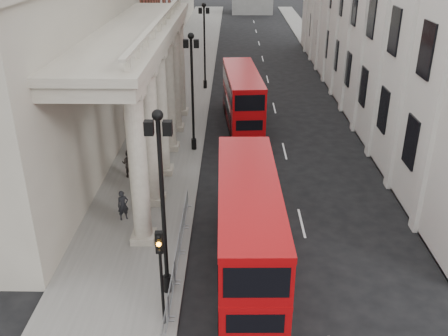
# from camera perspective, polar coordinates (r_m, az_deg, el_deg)

# --- Properties ---
(sidewalk_west) EXTENTS (6.00, 140.00, 0.12)m
(sidewalk_west) POSITION_cam_1_polar(r_m,az_deg,el_deg) (46.00, -5.55, 6.98)
(sidewalk_west) COLOR slate
(sidewalk_west) RESTS_ON ground
(sidewalk_east) EXTENTS (3.00, 140.00, 0.12)m
(sidewalk_east) POSITION_cam_1_polar(r_m,az_deg,el_deg) (47.10, 14.97, 6.67)
(sidewalk_east) COLOR slate
(sidewalk_east) RESTS_ON ground
(kerb) EXTENTS (0.20, 140.00, 0.14)m
(kerb) POSITION_cam_1_polar(r_m,az_deg,el_deg) (45.76, -1.85, 7.00)
(kerb) COLOR slate
(kerb) RESTS_ON ground
(portico_building) EXTENTS (9.00, 28.00, 12.00)m
(portico_building) POSITION_cam_1_polar(r_m,az_deg,el_deg) (34.89, -20.64, 9.80)
(portico_building) COLOR gray
(portico_building) RESTS_ON ground
(lamp_post_south) EXTENTS (1.05, 0.44, 8.32)m
(lamp_post_south) POSITION_cam_1_polar(r_m,az_deg,el_deg) (19.98, -7.08, -3.00)
(lamp_post_south) COLOR black
(lamp_post_south) RESTS_ON sidewalk_west
(lamp_post_mid) EXTENTS (1.05, 0.44, 8.32)m
(lamp_post_mid) POSITION_cam_1_polar(r_m,az_deg,el_deg) (34.84, -3.65, 9.47)
(lamp_post_mid) COLOR black
(lamp_post_mid) RESTS_ON sidewalk_west
(lamp_post_north) EXTENTS (1.05, 0.44, 8.32)m
(lamp_post_north) POSITION_cam_1_polar(r_m,az_deg,el_deg) (50.40, -2.25, 14.37)
(lamp_post_north) COLOR black
(lamp_post_north) RESTS_ON sidewalk_west
(traffic_light) EXTENTS (0.28, 0.33, 4.30)m
(traffic_light) POSITION_cam_1_polar(r_m,az_deg,el_deg) (19.22, -7.28, -10.60)
(traffic_light) COLOR black
(traffic_light) RESTS_ON sidewalk_west
(crowd_barriers) EXTENTS (0.50, 18.75, 1.10)m
(crowd_barriers) POSITION_cam_1_polar(r_m,az_deg,el_deg) (20.89, -6.39, -15.67)
(crowd_barriers) COLOR gray
(crowd_barriers) RESTS_ON sidewalk_west
(bus_near) EXTENTS (2.85, 10.90, 4.68)m
(bus_near) POSITION_cam_1_polar(r_m,az_deg,el_deg) (22.31, 2.77, -6.91)
(bus_near) COLOR #990709
(bus_near) RESTS_ON ground
(bus_far) EXTENTS (3.34, 10.46, 4.44)m
(bus_far) POSITION_cam_1_polar(r_m,az_deg,el_deg) (40.78, 2.10, 8.04)
(bus_far) COLOR #AC070B
(bus_far) RESTS_ON ground
(pedestrian_a) EXTENTS (0.74, 0.66, 1.69)m
(pedestrian_a) POSITION_cam_1_polar(r_m,az_deg,el_deg) (27.64, -11.47, -4.21)
(pedestrian_a) COLOR black
(pedestrian_a) RESTS_ON sidewalk_west
(pedestrian_b) EXTENTS (0.99, 0.81, 1.85)m
(pedestrian_b) POSITION_cam_1_polar(r_m,az_deg,el_deg) (32.37, -10.83, 0.52)
(pedestrian_b) COLOR black
(pedestrian_b) RESTS_ON sidewalk_west
(pedestrian_c) EXTENTS (0.94, 0.81, 1.63)m
(pedestrian_c) POSITION_cam_1_polar(r_m,az_deg,el_deg) (32.69, -6.90, 0.84)
(pedestrian_c) COLOR black
(pedestrian_c) RESTS_ON sidewalk_west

